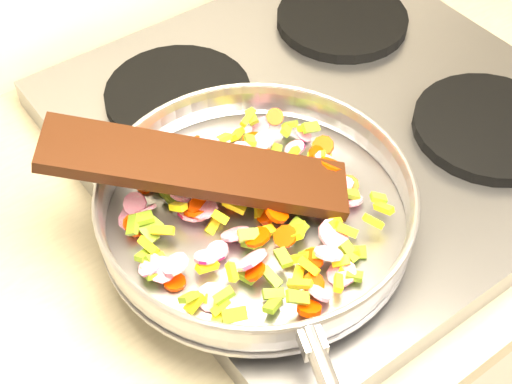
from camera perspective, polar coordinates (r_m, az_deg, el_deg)
cooktop at (r=0.93m, az=5.84°, el=5.24°), size 0.60×0.60×0.04m
grate_fl at (r=0.78m, az=4.74°, el=-3.19°), size 0.19×0.19×0.02m
grate_fr at (r=0.93m, az=18.19°, el=4.97°), size 0.19×0.19×0.02m
grate_bl at (r=0.94m, az=-6.25°, el=7.76°), size 0.19×0.19×0.02m
grate_br at (r=1.07m, az=6.90°, el=13.55°), size 0.19×0.19×0.02m
saute_pan at (r=0.75m, az=0.05°, el=-0.96°), size 0.37×0.53×0.05m
vegetable_heap at (r=0.76m, az=-0.56°, el=-1.05°), size 0.28×0.28×0.05m
wooden_spatula at (r=0.75m, az=-4.69°, el=1.97°), size 0.30×0.25×0.09m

